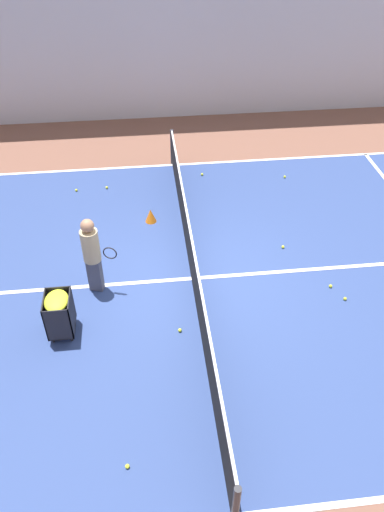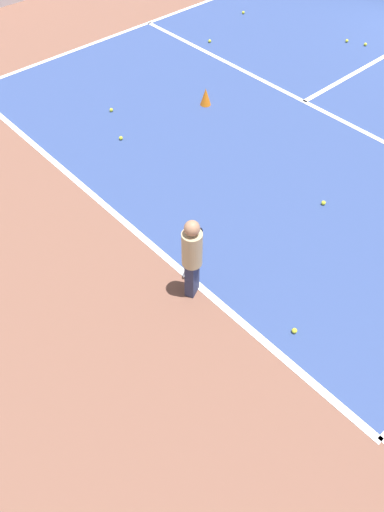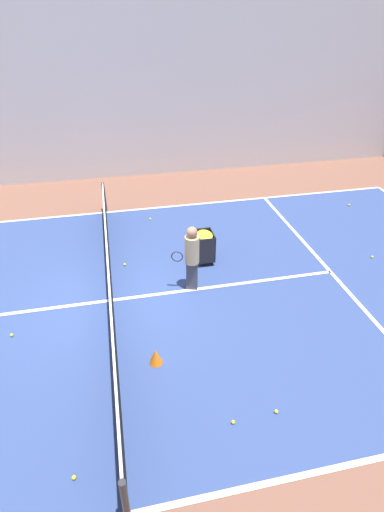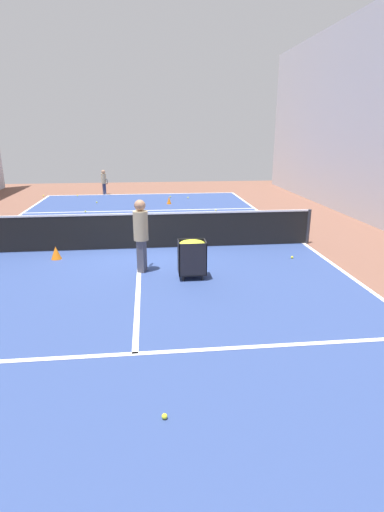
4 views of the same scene
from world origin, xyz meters
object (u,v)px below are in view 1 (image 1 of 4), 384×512
at_px(tennis_net, 192,259).
at_px(training_cone_0, 151,215).
at_px(ball_cart, 58,309).
at_px(coach_at_net, 92,251).

bearing_deg(tennis_net, training_cone_0, 19.20).
bearing_deg(training_cone_0, ball_cart, 152.03).
xyz_separation_m(tennis_net, training_cone_0, (2.17, 0.76, -0.36)).
bearing_deg(training_cone_0, tennis_net, -160.80).
distance_m(ball_cart, training_cone_0, 3.86).
height_order(coach_at_net, training_cone_0, coach_at_net).
height_order(tennis_net, ball_cart, tennis_net).
distance_m(tennis_net, coach_at_net, 2.02).
bearing_deg(tennis_net, coach_at_net, 92.37).
bearing_deg(coach_at_net, tennis_net, 18.68).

